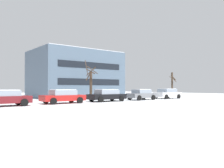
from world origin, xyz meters
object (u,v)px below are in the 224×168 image
(parked_car_white, at_px, (167,93))
(parked_car_gray, at_px, (141,94))
(parked_car_maroon, at_px, (5,98))
(parked_car_black, at_px, (107,95))
(parked_car_red, at_px, (63,96))

(parked_car_white, bearing_deg, parked_car_gray, -178.04)
(parked_car_maroon, xyz_separation_m, parked_car_black, (10.94, 0.09, -0.01))
(parked_car_black, distance_m, parked_car_white, 10.94)
(parked_car_maroon, distance_m, parked_car_black, 10.94)
(parked_car_gray, relative_size, parked_car_white, 0.92)
(parked_car_red, height_order, parked_car_white, parked_car_white)
(parked_car_black, relative_size, parked_car_gray, 1.17)
(parked_car_red, relative_size, parked_car_white, 1.03)
(parked_car_black, xyz_separation_m, parked_car_gray, (5.47, -0.20, -0.00))
(parked_car_red, bearing_deg, parked_car_gray, -1.40)
(parked_car_red, bearing_deg, parked_car_white, -0.28)
(parked_car_black, bearing_deg, parked_car_red, 179.26)
(parked_car_maroon, xyz_separation_m, parked_car_gray, (16.42, -0.10, -0.01))
(parked_car_gray, bearing_deg, parked_car_black, 177.95)
(parked_car_black, bearing_deg, parked_car_white, -0.04)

